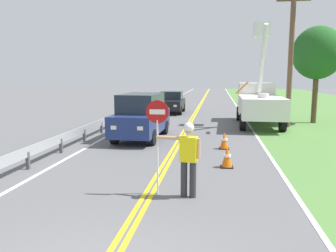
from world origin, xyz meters
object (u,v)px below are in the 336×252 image
(traffic_cone_lead, at_px, (227,157))
(traffic_cone_mid, at_px, (224,141))
(utility_bucket_truck, at_px, (258,101))
(roadside_tree_verge, at_px, (318,53))
(oncoming_sedan_second, at_px, (171,102))
(oncoming_suv_nearest, at_px, (141,116))
(utility_pole_near, at_px, (291,56))
(flagger_worker, at_px, (188,155))
(stop_sign_paddle, at_px, (157,126))

(traffic_cone_lead, relative_size, traffic_cone_mid, 1.00)
(utility_bucket_truck, bearing_deg, traffic_cone_lead, -101.94)
(traffic_cone_lead, relative_size, roadside_tree_verge, 0.12)
(oncoming_sedan_second, height_order, traffic_cone_lead, oncoming_sedan_second)
(traffic_cone_mid, distance_m, roadside_tree_verge, 10.97)
(traffic_cone_mid, bearing_deg, oncoming_suv_nearest, 155.27)
(utility_bucket_truck, distance_m, utility_pole_near, 3.11)
(flagger_worker, bearing_deg, traffic_cone_lead, 70.25)
(flagger_worker, height_order, stop_sign_paddle, stop_sign_paddle)
(flagger_worker, bearing_deg, oncoming_suv_nearest, 110.81)
(stop_sign_paddle, distance_m, oncoming_suv_nearest, 7.54)
(oncoming_suv_nearest, xyz_separation_m, traffic_cone_mid, (3.78, -1.74, -0.72))
(utility_bucket_truck, distance_m, traffic_cone_lead, 10.39)
(traffic_cone_mid, bearing_deg, roadside_tree_verge, 56.21)
(oncoming_suv_nearest, height_order, roadside_tree_verge, roadside_tree_verge)
(utility_bucket_truck, xyz_separation_m, traffic_cone_mid, (-2.16, -7.34, -1.09))
(stop_sign_paddle, bearing_deg, utility_bucket_truck, 73.03)
(oncoming_sedan_second, relative_size, traffic_cone_mid, 5.87)
(traffic_cone_mid, xyz_separation_m, roadside_tree_verge, (5.69, 8.51, 3.93))
(oncoming_suv_nearest, height_order, traffic_cone_lead, oncoming_suv_nearest)
(utility_bucket_truck, height_order, traffic_cone_mid, utility_bucket_truck)
(utility_bucket_truck, relative_size, utility_pole_near, 0.90)
(utility_bucket_truck, distance_m, roadside_tree_verge, 4.68)
(stop_sign_paddle, height_order, oncoming_suv_nearest, stop_sign_paddle)
(stop_sign_paddle, bearing_deg, roadside_tree_verge, 62.00)
(stop_sign_paddle, xyz_separation_m, traffic_cone_mid, (1.75, 5.49, -1.37))
(utility_pole_near, relative_size, roadside_tree_verge, 1.29)
(traffic_cone_mid, bearing_deg, utility_bucket_truck, 73.56)
(oncoming_sedan_second, relative_size, utility_pole_near, 0.54)
(oncoming_sedan_second, relative_size, traffic_cone_lead, 5.87)
(oncoming_suv_nearest, bearing_deg, oncoming_sedan_second, 90.42)
(stop_sign_paddle, relative_size, oncoming_sedan_second, 0.57)
(flagger_worker, bearing_deg, stop_sign_paddle, 171.48)
(oncoming_suv_nearest, height_order, utility_pole_near, utility_pole_near)
(traffic_cone_lead, height_order, traffic_cone_mid, same)
(stop_sign_paddle, bearing_deg, oncoming_sedan_second, 96.55)
(stop_sign_paddle, xyz_separation_m, oncoming_suv_nearest, (-2.03, 7.23, -0.65))
(utility_pole_near, bearing_deg, flagger_worker, -111.26)
(oncoming_suv_nearest, bearing_deg, utility_pole_near, 32.43)
(utility_pole_near, distance_m, traffic_cone_mid, 8.35)
(flagger_worker, xyz_separation_m, traffic_cone_mid, (0.99, 5.60, -0.71))
(stop_sign_paddle, xyz_separation_m, utility_pole_near, (5.48, 12.00, 2.29))
(utility_bucket_truck, distance_m, traffic_cone_mid, 7.73)
(utility_pole_near, relative_size, traffic_cone_lead, 10.91)
(stop_sign_paddle, bearing_deg, flagger_worker, -8.52)
(flagger_worker, distance_m, traffic_cone_mid, 5.73)
(traffic_cone_mid, relative_size, roadside_tree_verge, 0.12)
(oncoming_sedan_second, distance_m, utility_pole_near, 10.41)
(stop_sign_paddle, relative_size, oncoming_suv_nearest, 0.50)
(utility_bucket_truck, bearing_deg, utility_pole_near, -27.87)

